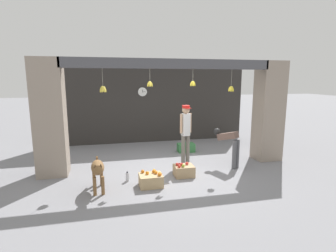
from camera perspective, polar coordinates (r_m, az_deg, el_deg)
ground_plane at (r=6.93m, az=0.89°, el=-9.44°), size 60.00×60.00×0.00m
shop_back_wall at (r=9.74m, az=-3.64°, el=4.76°), size 7.16×0.12×2.82m
shop_pillar_left at (r=6.84m, az=-24.33°, el=1.57°), size 0.70×0.60×2.82m
shop_pillar_right at (r=8.07m, az=21.05°, el=2.98°), size 0.70×0.60×2.82m
storefront_awning at (r=6.65m, az=0.67°, el=13.24°), size 5.26×0.25×0.83m
dog at (r=5.72m, az=-15.05°, el=-9.08°), size 0.31×0.97×0.70m
shopkeeper at (r=7.18m, az=3.87°, el=-0.84°), size 0.34×0.28×1.63m
worker_stooping at (r=7.17m, az=13.23°, el=-3.56°), size 0.53×0.71×1.00m
fruit_crate_oranges at (r=5.89m, az=-3.71°, el=-11.62°), size 0.50×0.42×0.33m
fruit_crate_apples at (r=6.45m, az=3.45°, el=-9.63°), size 0.47×0.39×0.34m
produce_box_green at (r=8.54m, az=3.95°, el=-4.71°), size 0.53×0.34×0.27m
water_bottle at (r=6.22m, az=-8.83°, el=-10.87°), size 0.08×0.08×0.23m
wall_clock at (r=9.58m, az=-5.58°, el=7.41°), size 0.34×0.03×0.34m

